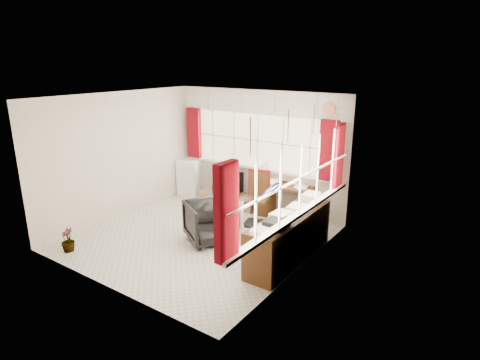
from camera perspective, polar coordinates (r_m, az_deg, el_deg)
The scene contains 20 objects.
ground at distance 7.37m, azimuth -5.88°, elevation -8.07°, with size 4.00×4.00×0.00m, color beige.
room_walls at distance 6.88m, azimuth -6.25°, elevation 3.35°, with size 4.00×4.00×4.00m.
window_back at distance 8.53m, azimuth 2.42°, elevation 2.22°, with size 3.70×0.12×3.60m.
window_right at distance 6.00m, azimuth 8.18°, elevation -4.29°, with size 0.12×3.70×3.60m.
curtains at distance 7.09m, azimuth 4.37°, elevation 3.44°, with size 3.83×3.83×1.15m.
overhead_cabinets at distance 6.98m, azimuth 5.15°, elevation 9.83°, with size 3.98×3.98×0.48m.
desk at distance 8.19m, azimuth 6.60°, elevation -2.64°, with size 1.24×0.72×0.72m.
desk_lamp at distance 8.00m, azimuth 3.98°, elevation 1.55°, with size 0.18×0.16×0.45m.
task_chair at distance 7.77m, azimuth 2.52°, elevation -2.23°, with size 0.53×0.56×1.05m.
office_chair at distance 7.05m, azimuth -4.25°, elevation -5.96°, with size 0.78×0.80×0.73m, color black.
radiator at distance 7.50m, azimuth -1.01°, elevation -5.53°, with size 0.42×0.25×0.59m.
credenza at distance 6.47m, azimuth 7.07°, elevation -7.96°, with size 0.50×2.00×0.85m.
file_tray at distance 5.86m, azimuth 5.24°, elevation -6.14°, with size 0.28×0.37×0.12m, color black.
tv_bench at distance 8.89m, azimuth -1.42°, elevation -2.69°, with size 1.40×0.50×0.25m, color olive.
crt_tv at distance 8.94m, azimuth -1.48°, elevation -0.23°, with size 0.57×0.54×0.45m.
hifi_stack at distance 8.65m, azimuth -2.03°, elevation -0.46°, with size 0.64×0.51×0.58m.
mini_fridge at distance 9.59m, azimuth -7.06°, elevation 0.49°, with size 0.59×0.59×0.84m.
spray_bottle_a at distance 8.43m, azimuth -4.80°, elevation -3.72°, with size 0.11×0.11×0.29m, color silver.
spray_bottle_b at distance 8.20m, azimuth -3.73°, elevation -4.68°, with size 0.08×0.08×0.18m, color #91D9CC.
flower_vase at distance 7.33m, azimuth -23.29°, elevation -7.85°, with size 0.22×0.22×0.40m, color black.
Camera 1 is at (4.40, -5.04, 3.08)m, focal length 30.00 mm.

